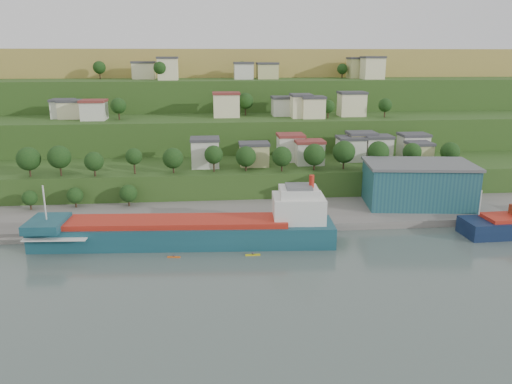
{
  "coord_description": "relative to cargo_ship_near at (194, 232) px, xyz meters",
  "views": [
    {
      "loc": [
        -9.9,
        -107.89,
        45.34
      ],
      "look_at": [
        1.79,
        15.0,
        11.32
      ],
      "focal_mm": 35.0,
      "sensor_mm": 36.0,
      "label": 1
    }
  ],
  "objects": [
    {
      "name": "hillside",
      "position": [
        14.11,
        159.25,
        -2.94
      ],
      "size": [
        360.0,
        210.61,
        96.0
      ],
      "color": "#284719",
      "rests_on": "ground"
    },
    {
      "name": "kayak_yellow",
      "position": [
        13.7,
        -9.13,
        -2.76
      ],
      "size": [
        3.51,
        0.65,
        0.88
      ],
      "rotation": [
        0.0,
        0.0,
        0.01
      ],
      "color": "gold",
      "rests_on": "ground"
    },
    {
      "name": "dinghy",
      "position": [
        -34.47,
        12.31,
        -1.39
      ],
      "size": [
        4.55,
        2.5,
        0.86
      ],
      "primitive_type": "cube",
      "rotation": [
        0.0,
        0.0,
        0.22
      ],
      "color": "silver",
      "rests_on": "pebble_beach"
    },
    {
      "name": "kayak_orange",
      "position": [
        -4.64,
        -8.63,
        -2.8
      ],
      "size": [
        3.06,
        0.98,
        0.75
      ],
      "rotation": [
        0.0,
        0.0,
        -0.15
      ],
      "color": "orange",
      "rests_on": "ground"
    },
    {
      "name": "quay",
      "position": [
        34.07,
        18.58,
        -3.02
      ],
      "size": [
        220.0,
        26.0,
        4.0
      ],
      "primitive_type": "cube",
      "color": "slate",
      "rests_on": "ground"
    },
    {
      "name": "warehouse",
      "position": [
        65.59,
        20.68,
        5.41
      ],
      "size": [
        33.19,
        22.83,
        12.8
      ],
      "rotation": [
        0.0,
        0.0,
        -0.13
      ],
      "color": "#1E4B5B",
      "rests_on": "quay"
    },
    {
      "name": "cargo_ship_near",
      "position": [
        0.0,
        0.0,
        0.0
      ],
      "size": [
        74.23,
        16.07,
        18.92
      ],
      "rotation": [
        0.0,
        0.0,
        -0.06
      ],
      "color": "#133B49",
      "rests_on": "ground"
    },
    {
      "name": "caravan",
      "position": [
        -36.13,
        12.11,
        -0.42
      ],
      "size": [
        6.47,
        4.04,
        2.81
      ],
      "primitive_type": "cube",
      "rotation": [
        0.0,
        0.0,
        -0.27
      ],
      "color": "silver",
      "rests_on": "pebble_beach"
    },
    {
      "name": "ground",
      "position": [
        14.07,
        -9.42,
        -3.02
      ],
      "size": [
        500.0,
        500.0,
        0.0
      ],
      "primitive_type": "plane",
      "color": "#4B5C56",
      "rests_on": "ground"
    },
    {
      "name": "pebble_beach",
      "position": [
        -40.93,
        12.58,
        -3.02
      ],
      "size": [
        40.0,
        18.0,
        2.4
      ],
      "primitive_type": "cube",
      "color": "slate",
      "rests_on": "ground"
    }
  ]
}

